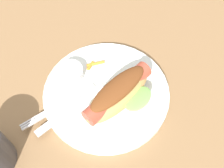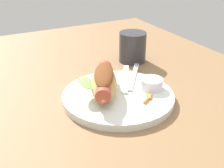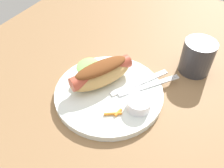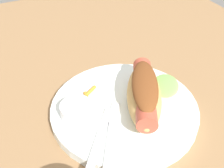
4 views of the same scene
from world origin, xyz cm
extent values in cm
cube|color=olive|center=(0.00, 0.00, -0.90)|extent=(120.00, 90.00, 1.80)
cylinder|color=white|center=(2.50, 1.55, 0.80)|extent=(25.35, 25.35, 1.60)
ellipsoid|color=tan|center=(1.02, -1.25, 4.07)|extent=(16.43, 12.30, 4.93)
cylinder|color=#B24733|center=(1.02, -1.25, 4.93)|extent=(15.13, 10.07, 3.27)
ellipsoid|color=brown|center=(1.02, -1.25, 6.40)|extent=(13.70, 9.95, 2.04)
ellipsoid|color=#7FC65B|center=(0.75, -5.11, 5.05)|extent=(7.05, 6.01, 1.81)
cylinder|color=white|center=(3.81, 9.68, 2.81)|extent=(5.31, 5.31, 2.42)
cube|color=silver|center=(-2.14, 8.23, 1.80)|extent=(10.85, 8.90, 0.40)
cube|color=silver|center=(-8.17, 13.55, 1.80)|extent=(2.70, 2.21, 0.40)
cube|color=silver|center=(-8.45, 13.20, 1.80)|extent=(2.70, 2.21, 0.40)
cube|color=silver|center=(-8.73, 12.84, 1.80)|extent=(2.70, 2.21, 0.40)
cube|color=silver|center=(-3.25, 6.82, 1.78)|extent=(14.37, 9.53, 0.36)
cylinder|color=orange|center=(8.19, 5.76, 1.91)|extent=(2.59, 3.53, 0.62)
cylinder|color=orange|center=(7.35, 6.61, 1.93)|extent=(2.22, 0.99, 0.65)
cylinder|color=#333338|center=(-16.12, 16.57, 4.37)|extent=(7.90, 7.90, 8.75)
camera|label=1|loc=(-23.30, -7.48, 47.30)|focal=42.57mm
camera|label=2|loc=(53.74, -26.98, 33.49)|focal=47.22mm
camera|label=3|loc=(35.26, 20.57, 42.25)|focal=38.21mm
camera|label=4|loc=(-29.36, 19.53, 35.88)|focal=46.68mm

